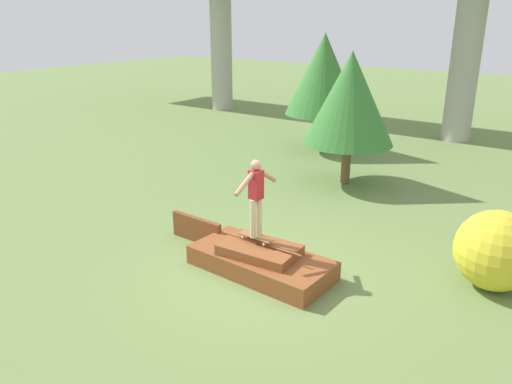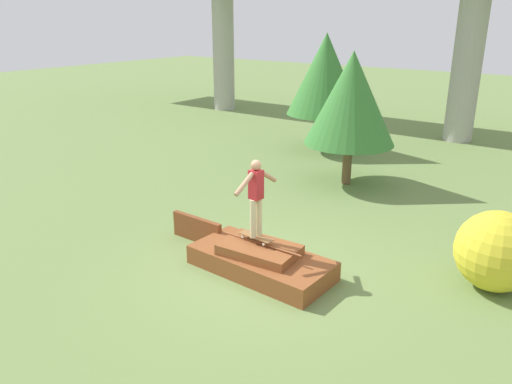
{
  "view_description": "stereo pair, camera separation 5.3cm",
  "coord_description": "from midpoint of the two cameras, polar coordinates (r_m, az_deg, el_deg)",
  "views": [
    {
      "loc": [
        5.0,
        -7.1,
        4.72
      ],
      "look_at": [
        -0.15,
        0.04,
        1.61
      ],
      "focal_mm": 35.0,
      "sensor_mm": 36.0,
      "label": 1
    },
    {
      "loc": [
        5.04,
        -7.07,
        4.72
      ],
      "look_at": [
        -0.15,
        0.04,
        1.61
      ],
      "focal_mm": 35.0,
      "sensor_mm": 36.0,
      "label": 2
    }
  ],
  "objects": [
    {
      "name": "ground_plane",
      "position": [
        9.88,
        0.42,
        -9.07
      ],
      "size": [
        80.0,
        80.0,
        0.0
      ],
      "primitive_type": "plane",
      "color": "olive"
    },
    {
      "name": "scrap_pile",
      "position": [
        9.77,
        0.4,
        -7.84
      ],
      "size": [
        2.85,
        1.4,
        0.62
      ],
      "color": "brown",
      "rests_on": "ground_plane"
    },
    {
      "name": "scrap_plank_loose",
      "position": [
        11.08,
        -6.93,
        -4.29
      ],
      "size": [
        1.36,
        0.15,
        0.57
      ],
      "color": "brown",
      "rests_on": "ground_plane"
    },
    {
      "name": "skateboard",
      "position": [
        9.67,
        -0.16,
        -5.12
      ],
      "size": [
        0.77,
        0.26,
        0.09
      ],
      "color": "brown",
      "rests_on": "scrap_pile"
    },
    {
      "name": "skater",
      "position": [
        9.34,
        -0.16,
        -0.15
      ],
      "size": [
        0.23,
        1.17,
        1.52
      ],
      "color": "#C6B78E",
      "rests_on": "skateboard"
    },
    {
      "name": "tree_behind_left",
      "position": [
        14.56,
        10.58,
        10.45
      ],
      "size": [
        2.6,
        2.6,
        3.84
      ],
      "color": "brown",
      "rests_on": "ground_plane"
    },
    {
      "name": "tree_behind_right",
      "position": [
        18.33,
        7.65,
        13.18
      ],
      "size": [
        2.7,
        2.7,
        4.19
      ],
      "color": "brown",
      "rests_on": "ground_plane"
    },
    {
      "name": "bush_yellow_flowering",
      "position": [
        10.0,
        25.63,
        -6.04
      ],
      "size": [
        1.48,
        1.48,
        1.48
      ],
      "color": "gold",
      "rests_on": "ground_plane"
    }
  ]
}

